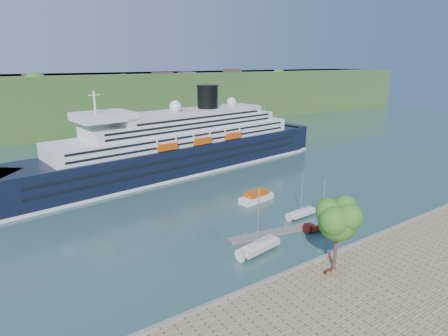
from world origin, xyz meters
TOP-DOWN VIEW (x-y plane):
  - ground at (0.00, 0.00)m, footprint 400.00×400.00m
  - far_hillside at (0.00, 145.00)m, footprint 400.00×50.00m
  - quay_coping at (0.00, -0.20)m, footprint 220.00×0.50m
  - cruise_ship at (2.82, 56.55)m, footprint 104.96×26.71m
  - park_bench at (-4.69, -3.45)m, footprint 1.46×0.64m
  - promenade_tree at (-3.10, -3.17)m, footprint 7.18×7.18m
  - floating_pontoon at (-0.95, 11.79)m, footprint 17.96×5.61m
  - sailboat_white_near at (-7.62, 7.90)m, footprint 8.52×3.48m
  - sailboat_red at (7.64, 8.08)m, footprint 7.49×3.09m
  - sailboat_white_far at (8.42, 14.25)m, footprint 7.07×2.31m
  - tender_launch at (6.44, 26.16)m, footprint 8.74×3.98m

SIDE VIEW (x-z plane):
  - ground at x=0.00m, z-range 0.00..0.00m
  - floating_pontoon at x=-0.95m, z-range 0.00..0.40m
  - quay_coping at x=0.00m, z-range 1.00..1.30m
  - tender_launch at x=6.44m, z-range 0.00..2.33m
  - park_bench at x=-4.69m, z-range 1.00..1.93m
  - sailboat_white_far at x=8.42m, z-range 0.00..9.01m
  - sailboat_red at x=7.64m, z-range 0.00..9.38m
  - sailboat_white_near at x=-7.62m, z-range 0.00..10.69m
  - promenade_tree at x=-3.10m, z-range 1.00..12.90m
  - cruise_ship at x=2.82m, z-range 0.00..23.34m
  - far_hillside at x=0.00m, z-range 0.00..24.00m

